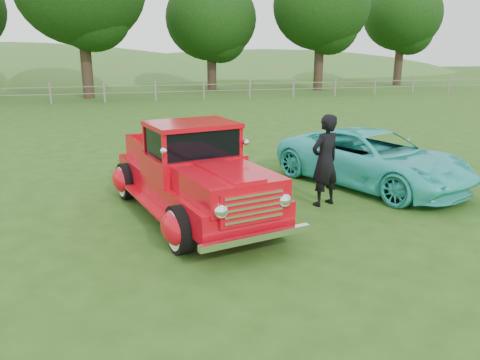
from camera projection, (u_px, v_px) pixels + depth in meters
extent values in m
plane|color=#264A13|center=(277.00, 230.00, 8.17)|extent=(140.00, 140.00, 0.00)
ellipsoid|color=#306023|center=(263.00, 96.00, 71.89)|extent=(72.00, 52.00, 14.00)
cube|color=slate|center=(155.00, 92.00, 28.46)|extent=(48.00, 0.04, 0.04)
cube|color=slate|center=(155.00, 85.00, 28.35)|extent=(48.00, 0.04, 0.04)
cylinder|color=#302218|center=(86.00, 60.00, 29.73)|extent=(0.70, 0.70, 4.84)
cylinder|color=#302218|center=(212.00, 65.00, 35.88)|extent=(0.70, 0.70, 3.74)
ellipsoid|color=black|center=(211.00, 19.00, 34.97)|extent=(6.80, 6.80, 6.12)
cylinder|color=#302218|center=(319.00, 61.00, 35.96)|extent=(0.70, 0.70, 4.40)
ellipsoid|color=black|center=(321.00, 6.00, 34.89)|extent=(7.20, 7.20, 6.48)
cylinder|color=#302218|center=(399.00, 61.00, 41.06)|extent=(0.70, 0.70, 4.18)
ellipsoid|color=black|center=(403.00, 15.00, 40.04)|extent=(6.60, 6.60, 5.94)
cylinder|color=black|center=(180.00, 229.00, 7.14)|extent=(0.40, 0.79, 0.76)
cylinder|color=black|center=(272.00, 212.00, 7.89)|extent=(0.40, 0.79, 0.76)
cylinder|color=black|center=(127.00, 181.00, 9.78)|extent=(0.40, 0.79, 0.76)
cylinder|color=black|center=(200.00, 172.00, 10.53)|extent=(0.40, 0.79, 0.76)
cube|color=red|center=(191.00, 185.00, 8.78)|extent=(2.54, 4.84, 0.44)
ellipsoid|color=red|center=(175.00, 228.00, 7.10)|extent=(0.57, 0.82, 0.54)
ellipsoid|color=red|center=(276.00, 209.00, 7.92)|extent=(0.57, 0.82, 0.54)
ellipsoid|color=red|center=(123.00, 180.00, 9.74)|extent=(0.57, 0.82, 0.54)
ellipsoid|color=red|center=(202.00, 170.00, 10.55)|extent=(0.57, 0.82, 0.54)
cube|color=red|center=(228.00, 185.00, 7.36)|extent=(1.65, 1.85, 0.42)
cube|color=red|center=(193.00, 165.00, 8.59)|extent=(1.85, 1.67, 0.44)
cube|color=black|center=(192.00, 140.00, 8.46)|extent=(1.66, 1.41, 0.50)
cube|color=red|center=(192.00, 124.00, 8.39)|extent=(1.75, 1.53, 0.08)
cube|color=red|center=(166.00, 152.00, 9.83)|extent=(1.58, 2.16, 0.45)
cube|color=white|center=(253.00, 207.00, 6.70)|extent=(1.06, 0.33, 0.50)
cube|color=white|center=(257.00, 237.00, 6.73)|extent=(1.78, 0.50, 0.10)
cube|color=white|center=(152.00, 166.00, 10.88)|extent=(1.69, 0.48, 0.10)
imported|color=#33CDC1|center=(372.00, 158.00, 10.69)|extent=(3.74, 5.06, 1.28)
imported|color=black|center=(325.00, 161.00, 9.23)|extent=(0.78, 0.64, 1.84)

